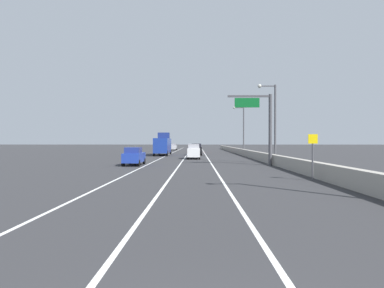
{
  "coord_description": "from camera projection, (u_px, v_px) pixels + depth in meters",
  "views": [
    {
      "loc": [
        -0.14,
        -2.33,
        2.56
      ],
      "look_at": [
        -1.05,
        54.31,
        2.02
      ],
      "focal_mm": 28.27,
      "sensor_mm": 36.0,
      "label": 1
    }
  ],
  "objects": [
    {
      "name": "speed_advisory_sign",
      "position": [
        313.0,
        153.0,
        19.4
      ],
      "size": [
        0.6,
        0.11,
        3.0
      ],
      "color": "#4C4C51",
      "rests_on": "ground_plane"
    },
    {
      "name": "lane_stripe_right",
      "position": [
        205.0,
        155.0,
        57.32
      ],
      "size": [
        0.16,
        130.0,
        0.0
      ],
      "primitive_type": "cube",
      "color": "silver",
      "rests_on": "ground_plane"
    },
    {
      "name": "box_truck",
      "position": [
        163.0,
        145.0,
        54.98
      ],
      "size": [
        2.57,
        9.26,
        4.15
      ],
      "color": "navy",
      "rests_on": "ground_plane"
    },
    {
      "name": "jersey_barrier_right",
      "position": [
        257.0,
        155.0,
        42.21
      ],
      "size": [
        0.6,
        120.0,
        1.1
      ],
      "primitive_type": "cube",
      "color": "#9E998E",
      "rests_on": "ground_plane"
    },
    {
      "name": "lamp_post_right_third",
      "position": [
        242.0,
        127.0,
        57.22
      ],
      "size": [
        2.14,
        0.44,
        9.09
      ],
      "color": "#4C4C51",
      "rests_on": "ground_plane"
    },
    {
      "name": "car_white_0",
      "position": [
        194.0,
        151.0,
        43.56
      ],
      "size": [
        1.81,
        4.42,
        2.14
      ],
      "color": "white",
      "rests_on": "ground_plane"
    },
    {
      "name": "car_red_3",
      "position": [
        196.0,
        148.0,
        70.1
      ],
      "size": [
        1.98,
        4.27,
        1.99
      ],
      "color": "red",
      "rests_on": "ground_plane"
    },
    {
      "name": "car_silver_2",
      "position": [
        173.0,
        147.0,
        84.87
      ],
      "size": [
        1.88,
        4.56,
        1.92
      ],
      "color": "#B7B7BC",
      "rests_on": "ground_plane"
    },
    {
      "name": "overhead_sign_gantry",
      "position": [
        263.0,
        121.0,
        31.82
      ],
      "size": [
        4.68,
        0.36,
        7.5
      ],
      "color": "#47474C",
      "rests_on": "ground_plane"
    },
    {
      "name": "car_blue_1",
      "position": [
        134.0,
        156.0,
        31.94
      ],
      "size": [
        1.8,
        4.09,
        1.91
      ],
      "color": "#1E389E",
      "rests_on": "ground_plane"
    },
    {
      "name": "lane_stripe_center",
      "position": [
        187.0,
        155.0,
        57.37
      ],
      "size": [
        0.16,
        130.0,
        0.0
      ],
      "primitive_type": "cube",
      "color": "silver",
      "rests_on": "ground_plane"
    },
    {
      "name": "lamp_post_right_second",
      "position": [
        273.0,
        117.0,
        34.63
      ],
      "size": [
        2.14,
        0.44,
        9.09
      ],
      "color": "#4C4C51",
      "rests_on": "ground_plane"
    },
    {
      "name": "car_black_4",
      "position": [
        196.0,
        149.0,
        54.64
      ],
      "size": [
        2.01,
        4.55,
        2.12
      ],
      "color": "black",
      "rests_on": "ground_plane"
    },
    {
      "name": "ground_plane",
      "position": [
        197.0,
        153.0,
        66.34
      ],
      "size": [
        320.0,
        320.0,
        0.0
      ],
      "primitive_type": "plane",
      "color": "#2D2D30"
    },
    {
      "name": "lane_stripe_left",
      "position": [
        169.0,
        155.0,
        57.43
      ],
      "size": [
        0.16,
        130.0,
        0.0
      ],
      "primitive_type": "cube",
      "color": "silver",
      "rests_on": "ground_plane"
    }
  ]
}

